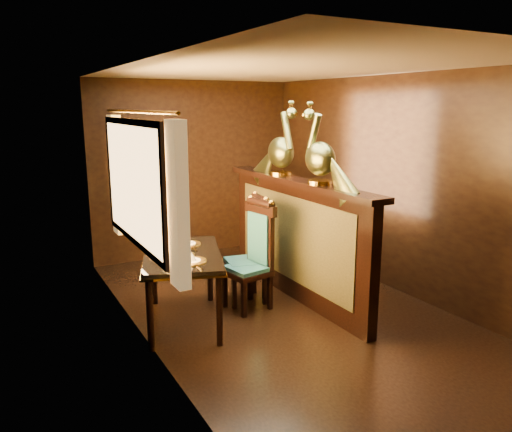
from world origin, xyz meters
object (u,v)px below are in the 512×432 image
object	(u,v)px
dining_table	(182,260)
peacock_right	(281,139)
chair_left	(255,251)
peacock_left	(321,144)
chair_right	(254,246)

from	to	relation	value
dining_table	peacock_right	distance (m)	1.82
chair_left	peacock_left	xyz separation A→B (m)	(0.53, -0.40, 1.15)
chair_left	peacock_right	distance (m)	1.32
chair_right	peacock_right	xyz separation A→B (m)	(0.46, 0.20, 1.15)
chair_right	peacock_left	size ratio (longest dim) A/B	1.46
dining_table	peacock_left	world-z (taller)	peacock_left
peacock_left	peacock_right	world-z (taller)	peacock_right
chair_left	peacock_right	size ratio (longest dim) A/B	1.43
chair_left	peacock_left	world-z (taller)	peacock_left
dining_table	chair_right	distance (m)	0.94
dining_table	chair_right	bearing A→B (deg)	31.83
chair_left	chair_right	xyz separation A→B (m)	(0.07, 0.17, 0.01)
dining_table	peacock_right	xyz separation A→B (m)	(1.38, 0.40, 1.12)
dining_table	peacock_left	distance (m)	1.80
peacock_right	dining_table	bearing A→B (deg)	-163.62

